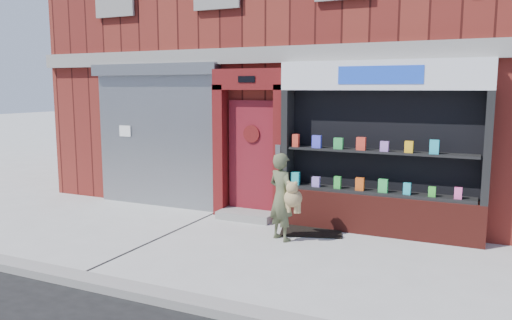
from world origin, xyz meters
The scene contains 8 objects.
ground centered at (0.00, 0.00, 0.00)m, with size 80.00×80.00×0.00m, color #9E9E99.
curb centered at (0.00, -2.15, 0.06)m, with size 60.00×0.30×0.12m, color gray.
building centered at (0.00, 5.99, 4.00)m, with size 12.00×8.16×8.00m.
shutter_bay centered at (-3.00, 1.93, 1.72)m, with size 3.10×0.30×3.04m.
red_door_bay centered at (-0.75, 1.86, 1.46)m, with size 1.52×0.58×2.90m.
pharmacy_bay centered at (1.75, 1.81, 1.37)m, with size 3.50×0.41×3.00m.
woman centered at (0.39, 0.74, 0.74)m, with size 0.71×0.56×1.47m.
doormat centered at (0.68, 1.40, 0.01)m, with size 1.07×0.75×0.03m, color black.
Camera 1 is at (3.40, -6.81, 2.53)m, focal length 35.00 mm.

